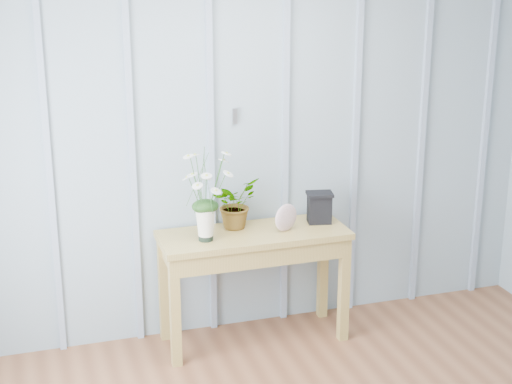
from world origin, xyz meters
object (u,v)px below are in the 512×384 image
object	(u,v)px
felt_disc_vessel	(286,218)
carved_box	(319,207)
sideboard	(254,249)
daisy_vase	(205,185)

from	to	relation	value
felt_disc_vessel	carved_box	distance (m)	0.27
felt_disc_vessel	carved_box	bearing A→B (deg)	-5.02
sideboard	daisy_vase	bearing A→B (deg)	-171.27
sideboard	felt_disc_vessel	bearing A→B (deg)	-11.34
daisy_vase	felt_disc_vessel	bearing A→B (deg)	1.00
carved_box	daisy_vase	bearing A→B (deg)	-173.27
daisy_vase	felt_disc_vessel	world-z (taller)	daisy_vase
daisy_vase	carved_box	xyz separation A→B (m)	(0.78, 0.09, -0.25)
sideboard	carved_box	bearing A→B (deg)	5.32
daisy_vase	carved_box	size ratio (longest dim) A/B	2.79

